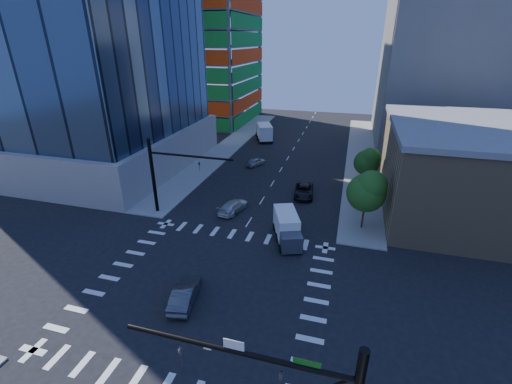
% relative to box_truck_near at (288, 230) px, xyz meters
% --- Properties ---
extents(ground, '(160.00, 160.00, 0.00)m').
position_rel_box_truck_near_xyz_m(ground, '(-5.02, -9.24, -1.26)').
color(ground, black).
rests_on(ground, ground).
extents(road_markings, '(20.00, 20.00, 0.01)m').
position_rel_box_truck_near_xyz_m(road_markings, '(-5.02, -9.24, -1.26)').
color(road_markings, silver).
rests_on(road_markings, ground).
extents(sidewalk_ne, '(5.00, 60.00, 0.15)m').
position_rel_box_truck_near_xyz_m(sidewalk_ne, '(7.48, 30.76, -1.19)').
color(sidewalk_ne, gray).
rests_on(sidewalk_ne, ground).
extents(sidewalk_nw, '(5.00, 60.00, 0.15)m').
position_rel_box_truck_near_xyz_m(sidewalk_nw, '(-17.52, 30.76, -1.19)').
color(sidewalk_nw, gray).
rests_on(sidewalk_nw, ground).
extents(construction_building, '(25.16, 34.50, 70.60)m').
position_rel_box_truck_near_xyz_m(construction_building, '(-32.43, 52.68, 23.35)').
color(construction_building, gray).
rests_on(construction_building, ground).
extents(commercial_building, '(20.50, 22.50, 10.60)m').
position_rel_box_truck_near_xyz_m(commercial_building, '(19.98, 12.76, 4.05)').
color(commercial_building, '#978057').
rests_on(commercial_building, ground).
extents(bg_building_ne, '(24.00, 30.00, 28.00)m').
position_rel_box_truck_near_xyz_m(bg_building_ne, '(21.98, 45.76, 12.74)').
color(bg_building_ne, slate).
rests_on(bg_building_ne, ground).
extents(signal_mast_nw, '(10.20, 0.40, 9.00)m').
position_rel_box_truck_near_xyz_m(signal_mast_nw, '(-15.02, 2.26, 4.23)').
color(signal_mast_nw, black).
rests_on(signal_mast_nw, sidewalk_nw).
extents(tree_south, '(4.16, 4.16, 6.82)m').
position_rel_box_truck_near_xyz_m(tree_south, '(7.61, 4.66, 3.43)').
color(tree_south, '#382316').
rests_on(tree_south, sidewalk_ne).
extents(tree_north, '(3.54, 3.52, 5.78)m').
position_rel_box_truck_near_xyz_m(tree_north, '(7.91, 16.66, 2.73)').
color(tree_north, '#382316').
rests_on(tree_north, sidewalk_ne).
extents(car_nb_far, '(2.93, 5.42, 1.44)m').
position_rel_box_truck_near_xyz_m(car_nb_far, '(0.02, 11.65, -0.54)').
color(car_nb_far, black).
rests_on(car_nb_far, ground).
extents(car_sb_near, '(3.02, 5.15, 1.40)m').
position_rel_box_truck_near_xyz_m(car_sb_near, '(-7.59, 4.81, -0.56)').
color(car_sb_near, silver).
rests_on(car_sb_near, ground).
extents(car_sb_mid, '(2.98, 4.11, 1.30)m').
position_rel_box_truck_near_xyz_m(car_sb_mid, '(-9.46, 21.60, -0.61)').
color(car_sb_mid, '#B0B4B9').
rests_on(car_sb_mid, ground).
extents(car_sb_cross, '(2.43, 4.88, 1.54)m').
position_rel_box_truck_near_xyz_m(car_sb_cross, '(-6.14, -11.12, -0.49)').
color(car_sb_cross, '#454549').
rests_on(car_sb_cross, ground).
extents(box_truck_near, '(4.09, 5.90, 2.85)m').
position_rel_box_truck_near_xyz_m(box_truck_near, '(0.00, 0.00, 0.00)').
color(box_truck_near, black).
rests_on(box_truck_near, ground).
extents(box_truck_far, '(5.06, 7.15, 3.45)m').
position_rel_box_truck_near_xyz_m(box_truck_far, '(-12.12, 37.30, 0.27)').
color(box_truck_far, black).
rests_on(box_truck_far, ground).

